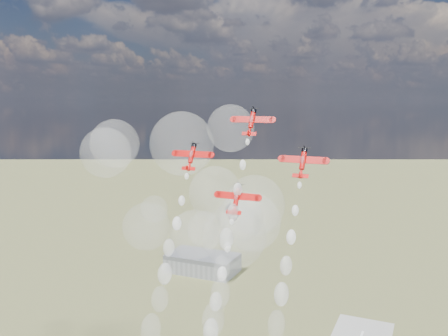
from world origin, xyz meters
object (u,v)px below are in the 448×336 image
Objects in this scene: plane_lead at (252,121)px; plane_slot at (237,199)px; plane_left at (192,156)px; plane_right at (303,162)px; hangar at (203,263)px.

plane_lead is 22.33m from plane_slot.
plane_left is 31.90m from plane_right.
hangar is 238.60m from plane_right.
plane_right is (31.90, 0.00, 0.00)m from plane_left.
plane_lead is 1.00× the size of plane_left.
plane_lead is at bearing 18.55° from plane_left.
plane_right is at bearing 18.55° from plane_slot.
plane_right is at bearing -56.57° from hangar.
plane_slot is at bearing -161.45° from plane_right.
plane_lead is 19.47m from plane_right.
hangar is 4.30× the size of plane_slot.
plane_right is at bearing -18.55° from plane_lead.
plane_left is at bearing 180.00° from plane_right.
plane_slot is (102.87, -185.36, 92.24)m from hangar.
plane_left is (-15.95, -5.35, -9.80)m from plane_lead.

